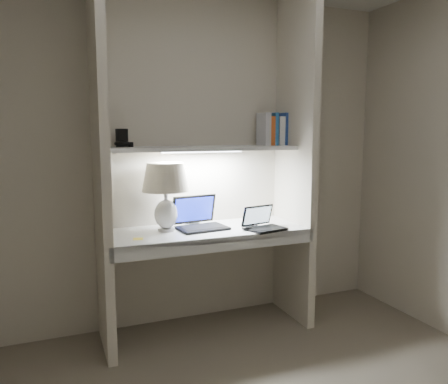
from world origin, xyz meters
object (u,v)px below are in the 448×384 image
table_lamp (166,185)px  book_row (274,130)px  laptop_netbook (263,224)px  laptop_main (199,221)px  speaker (193,215)px

table_lamp → book_row: (0.91, 0.10, 0.39)m
laptop_netbook → book_row: bearing=39.8°
table_lamp → laptop_netbook: bearing=-17.3°
table_lamp → book_row: 1.00m
laptop_main → book_row: 0.94m
speaker → book_row: bearing=-17.0°
laptop_main → speaker: size_ratio=2.97×
table_lamp → speaker: bearing=34.7°
table_lamp → book_row: book_row is taller
laptop_netbook → speaker: laptop_netbook is taller
laptop_netbook → book_row: book_row is taller
laptop_main → laptop_netbook: laptop_main is taller
laptop_main → laptop_netbook: (0.42, -0.21, -0.01)m
table_lamp → laptop_netbook: size_ratio=1.62×
laptop_main → laptop_netbook: 0.47m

